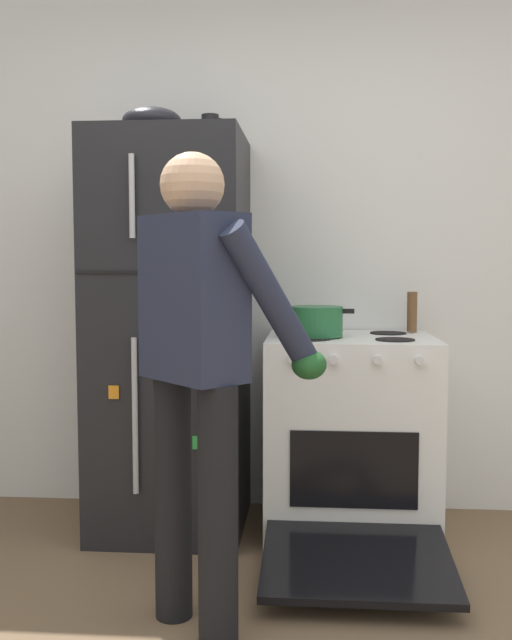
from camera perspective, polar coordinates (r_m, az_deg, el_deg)
name	(u,v)px	position (r m, az deg, el deg)	size (l,w,h in m)	color
kitchen_wall_back	(268,241)	(3.66, 1.00, 6.27)	(6.00, 0.10, 2.70)	white
refrigerator	(171,334)	(3.35, -6.75, -1.10)	(0.68, 0.72, 1.82)	black
stove_range	(350,437)	(3.35, 7.50, -9.22)	(0.76, 1.22, 0.91)	white
person_cook	(201,351)	(2.38, -4.37, -2.50)	(0.64, 0.67, 1.60)	black
red_pot	(316,321)	(3.23, 4.79, -0.10)	(0.34, 0.24, 0.13)	#236638
coffee_mug	(211,125)	(3.41, -3.62, 15.21)	(0.11, 0.08, 0.10)	black
pepper_mill	(412,312)	(3.51, 12.31, 0.65)	(0.05, 0.05, 0.19)	brown
mixing_bowl	(152,121)	(3.41, -8.27, 15.39)	(0.27, 0.27, 0.12)	black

